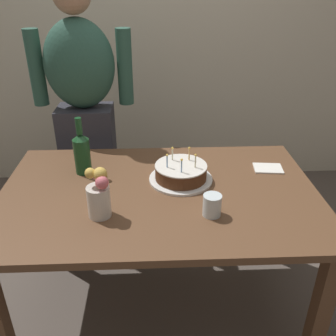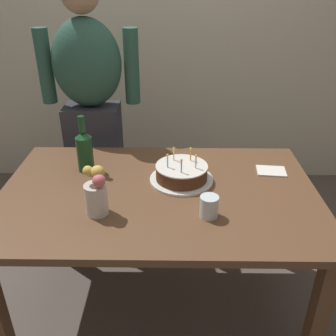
# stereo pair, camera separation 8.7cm
# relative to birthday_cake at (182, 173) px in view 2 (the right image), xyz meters

# --- Properties ---
(ground_plane) EXTENTS (10.00, 10.00, 0.00)m
(ground_plane) POSITION_rel_birthday_cake_xyz_m (-0.11, -0.10, -0.78)
(ground_plane) COLOR #564C44
(back_wall) EXTENTS (5.20, 0.10, 2.60)m
(back_wall) POSITION_rel_birthday_cake_xyz_m (-0.11, 1.45, 0.52)
(back_wall) COLOR beige
(back_wall) RESTS_ON ground_plane
(dining_table) EXTENTS (1.50, 0.96, 0.74)m
(dining_table) POSITION_rel_birthday_cake_xyz_m (-0.11, -0.10, -0.14)
(dining_table) COLOR brown
(dining_table) RESTS_ON ground_plane
(birthday_cake) EXTENTS (0.31, 0.31, 0.15)m
(birthday_cake) POSITION_rel_birthday_cake_xyz_m (0.00, 0.00, 0.00)
(birthday_cake) COLOR white
(birthday_cake) RESTS_ON dining_table
(water_glass_near) EXTENTS (0.08, 0.08, 0.10)m
(water_glass_near) POSITION_rel_birthday_cake_xyz_m (0.11, -0.30, 0.01)
(water_glass_near) COLOR silver
(water_glass_near) RESTS_ON dining_table
(wine_bottle) EXTENTS (0.08, 0.08, 0.30)m
(wine_bottle) POSITION_rel_birthday_cake_xyz_m (-0.49, 0.10, 0.07)
(wine_bottle) COLOR #194723
(wine_bottle) RESTS_ON dining_table
(napkin_stack) EXTENTS (0.16, 0.12, 0.01)m
(napkin_stack) POSITION_rel_birthday_cake_xyz_m (0.47, 0.10, -0.04)
(napkin_stack) COLOR white
(napkin_stack) RESTS_ON dining_table
(flower_vase) EXTENTS (0.10, 0.10, 0.22)m
(flower_vase) POSITION_rel_birthday_cake_xyz_m (-0.36, -0.28, 0.06)
(flower_vase) COLOR silver
(flower_vase) RESTS_ON dining_table
(person_man_bearded) EXTENTS (0.61, 0.27, 1.66)m
(person_man_bearded) POSITION_rel_birthday_cake_xyz_m (-0.55, 0.61, 0.09)
(person_man_bearded) COLOR #33333D
(person_man_bearded) RESTS_ON ground_plane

